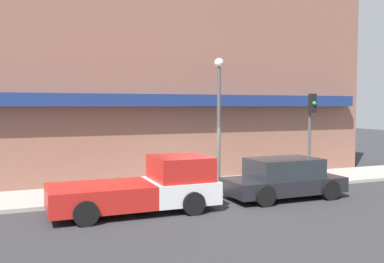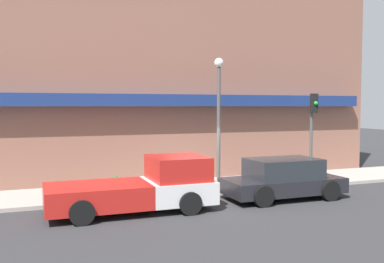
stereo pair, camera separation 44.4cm
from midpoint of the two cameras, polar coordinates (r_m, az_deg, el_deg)
ground_plane at (r=15.92m, az=2.55°, el=-8.66°), size 80.00×80.00×0.00m
sidewalk at (r=17.32m, az=0.52°, el=-7.44°), size 36.00×3.10×0.13m
building at (r=20.02m, az=-2.68°, el=10.71°), size 19.80×3.80×11.77m
pickup_truck at (r=13.73m, az=-5.69°, el=-7.42°), size 5.21×2.29×1.70m
parked_car at (r=15.86m, az=12.83°, el=-6.18°), size 4.32×2.07×1.45m
fire_hydrant at (r=15.21m, az=-9.37°, el=-7.31°), size 0.21×0.21×0.77m
street_lamp at (r=16.48m, az=4.35°, el=3.36°), size 0.36×0.36×5.03m
traffic_light at (r=18.65m, az=16.44°, el=1.30°), size 0.28×0.42×3.71m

